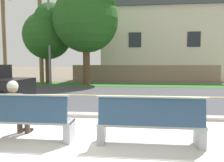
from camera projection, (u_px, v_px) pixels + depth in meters
The scene contains 15 objects.
ground_plane at pixel (117, 91), 11.85m from camera, with size 140.00×140.00×0.00m, color #665B4C.
sidewalk_pavement at pixel (86, 142), 4.32m from camera, with size 44.00×3.60×0.01m, color beige.
curb_edge at pixel (101, 116), 6.25m from camera, with size 44.00×0.30×0.11m, color #ADA89E.
street_asphalt at pixel (114, 96), 10.37m from camera, with size 52.00×8.00×0.01m, color #424247.
road_centre_line at pixel (114, 95), 10.37m from camera, with size 48.00×0.14×0.01m, color #E0CC4C.
far_verge_grass at pixel (121, 85), 15.40m from camera, with size 48.00×2.80×0.02m, color #2D6026.
bench_left at pixel (23, 119), 4.32m from camera, with size 2.05×0.48×1.01m.
bench_right at pixel (150, 123), 4.05m from camera, with size 2.05×0.48×1.01m.
seated_person_olive at pixel (16, 107), 4.50m from camera, with size 0.52×0.68×1.25m.
streetlamp at pixel (50, 23), 15.33m from camera, with size 0.24×2.10×7.97m.
shade_tree_far_left at pixel (48, 32), 16.57m from camera, with size 3.77×3.77×6.22m.
shade_tree_left at pixel (88, 15), 15.07m from camera, with size 4.70×4.70×7.75m.
palm_tree_tall at pixel (3, 6), 18.30m from camera, with size 2.09×1.98×8.17m.
garden_wall at pixel (144, 73), 18.84m from camera, with size 13.00×0.36×1.40m, color gray.
house_across_street at pixel (160, 43), 21.57m from camera, with size 12.13×6.91×7.21m.
Camera 1 is at (0.98, -3.72, 1.62)m, focal length 33.76 mm.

